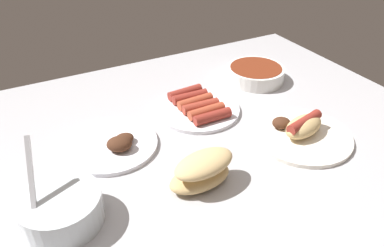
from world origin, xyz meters
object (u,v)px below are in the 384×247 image
at_px(plate_sausages, 198,107).
at_px(bowl_coleslaw, 61,208).
at_px(bowl_chili, 255,73).
at_px(bread_stack, 202,171).
at_px(plate_hotdog_assembled, 301,131).
at_px(plate_grilled_meat, 113,144).

bearing_deg(plate_sausages, bowl_coleslaw, 28.80).
xyz_separation_m(bowl_chili, plate_sausages, (0.24, 0.08, -0.01)).
bearing_deg(bread_stack, plate_hotdog_assembled, -173.66).
relative_size(bowl_chili, plate_sausages, 0.78).
xyz_separation_m(plate_grilled_meat, bowl_coleslaw, (0.14, 0.17, 0.02)).
distance_m(plate_hotdog_assembled, plate_sausages, 0.27).
bearing_deg(bread_stack, bowl_chili, -138.44).
bearing_deg(plate_grilled_meat, bowl_coleslaw, 49.30).
xyz_separation_m(bowl_coleslaw, bowl_chili, (-0.63, -0.29, -0.01)).
distance_m(plate_grilled_meat, plate_sausages, 0.25).
bearing_deg(plate_hotdog_assembled, plate_sausages, -53.80).
bearing_deg(plate_grilled_meat, plate_hotdog_assembled, 157.19).
height_order(bowl_coleslaw, bread_stack, bowl_coleslaw).
distance_m(bread_stack, plate_sausages, 0.28).
distance_m(plate_grilled_meat, bowl_coleslaw, 0.22).
distance_m(bowl_chili, plate_sausages, 0.25).
relative_size(plate_hotdog_assembled, plate_sausages, 1.06).
xyz_separation_m(bowl_chili, bread_stack, (0.36, 0.32, 0.01)).
bearing_deg(plate_grilled_meat, bread_stack, 120.44).
xyz_separation_m(plate_grilled_meat, plate_sausages, (-0.25, -0.05, 0.00)).
bearing_deg(bowl_chili, plate_hotdog_assembled, 74.66).
xyz_separation_m(plate_hotdog_assembled, plate_grilled_meat, (0.40, -0.17, -0.01)).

